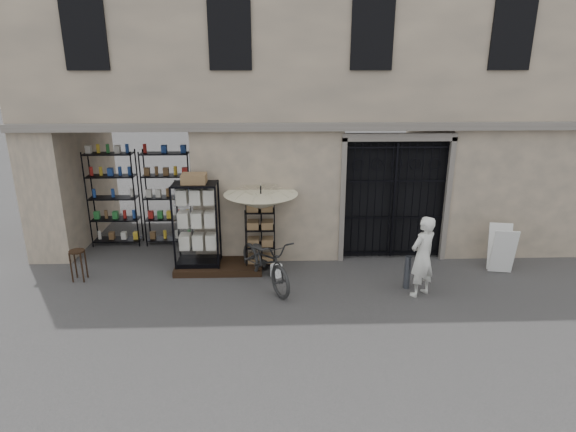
{
  "coord_description": "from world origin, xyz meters",
  "views": [
    {
      "loc": [
        -1.13,
        -8.78,
        4.69
      ],
      "look_at": [
        -0.8,
        1.4,
        1.35
      ],
      "focal_mm": 30.0,
      "sensor_mm": 36.0,
      "label": 1
    }
  ],
  "objects_px": {
    "white_bucket": "(276,271)",
    "shopkeeper": "(419,294)",
    "bicycle": "(266,284)",
    "wire_rack": "(260,238)",
    "wooden_stool": "(79,265)",
    "market_umbrella": "(261,197)",
    "display_cabinet": "(197,229)",
    "steel_bollard": "(407,272)",
    "easel_sign": "(502,249)"
  },
  "relations": [
    {
      "from": "display_cabinet",
      "to": "easel_sign",
      "type": "distance_m",
      "value": 6.96
    },
    {
      "from": "steel_bollard",
      "to": "bicycle",
      "type": "bearing_deg",
      "value": 175.13
    },
    {
      "from": "wire_rack",
      "to": "shopkeeper",
      "type": "bearing_deg",
      "value": -20.7
    },
    {
      "from": "easel_sign",
      "to": "steel_bollard",
      "type": "bearing_deg",
      "value": -151.66
    },
    {
      "from": "shopkeeper",
      "to": "white_bucket",
      "type": "bearing_deg",
      "value": -50.75
    },
    {
      "from": "bicycle",
      "to": "shopkeeper",
      "type": "height_order",
      "value": "bicycle"
    },
    {
      "from": "wire_rack",
      "to": "easel_sign",
      "type": "bearing_deg",
      "value": -0.97
    },
    {
      "from": "white_bucket",
      "to": "shopkeeper",
      "type": "distance_m",
      "value": 3.14
    },
    {
      "from": "display_cabinet",
      "to": "market_umbrella",
      "type": "relative_size",
      "value": 0.87
    },
    {
      "from": "wire_rack",
      "to": "steel_bollard",
      "type": "relative_size",
      "value": 2.04
    },
    {
      "from": "bicycle",
      "to": "wooden_stool",
      "type": "bearing_deg",
      "value": 146.94
    },
    {
      "from": "market_umbrella",
      "to": "white_bucket",
      "type": "bearing_deg",
      "value": -56.17
    },
    {
      "from": "wire_rack",
      "to": "white_bucket",
      "type": "bearing_deg",
      "value": -49.88
    },
    {
      "from": "wooden_stool",
      "to": "easel_sign",
      "type": "distance_m",
      "value": 9.51
    },
    {
      "from": "shopkeeper",
      "to": "wire_rack",
      "type": "bearing_deg",
      "value": -56.08
    },
    {
      "from": "shopkeeper",
      "to": "easel_sign",
      "type": "xyz_separation_m",
      "value": [
        2.17,
        1.07,
        0.56
      ]
    },
    {
      "from": "white_bucket",
      "to": "easel_sign",
      "type": "relative_size",
      "value": 0.26
    },
    {
      "from": "white_bucket",
      "to": "market_umbrella",
      "type": "bearing_deg",
      "value": 123.83
    },
    {
      "from": "market_umbrella",
      "to": "steel_bollard",
      "type": "height_order",
      "value": "market_umbrella"
    },
    {
      "from": "market_umbrella",
      "to": "shopkeeper",
      "type": "xyz_separation_m",
      "value": [
        3.3,
        -1.49,
        -1.72
      ]
    },
    {
      "from": "display_cabinet",
      "to": "market_umbrella",
      "type": "height_order",
      "value": "market_umbrella"
    },
    {
      "from": "wire_rack",
      "to": "steel_bollard",
      "type": "height_order",
      "value": "wire_rack"
    },
    {
      "from": "bicycle",
      "to": "steel_bollard",
      "type": "relative_size",
      "value": 2.9
    },
    {
      "from": "shopkeeper",
      "to": "easel_sign",
      "type": "relative_size",
      "value": 1.6
    },
    {
      "from": "easel_sign",
      "to": "shopkeeper",
      "type": "bearing_deg",
      "value": -143.15
    },
    {
      "from": "wire_rack",
      "to": "display_cabinet",
      "type": "bearing_deg",
      "value": -173.55
    },
    {
      "from": "steel_bollard",
      "to": "easel_sign",
      "type": "xyz_separation_m",
      "value": [
        2.36,
        0.76,
        0.19
      ]
    },
    {
      "from": "shopkeeper",
      "to": "market_umbrella",
      "type": "bearing_deg",
      "value": -56.48
    },
    {
      "from": "wire_rack",
      "to": "wooden_stool",
      "type": "bearing_deg",
      "value": -169.1
    },
    {
      "from": "market_umbrella",
      "to": "white_bucket",
      "type": "distance_m",
      "value": 1.69
    },
    {
      "from": "market_umbrella",
      "to": "wire_rack",
      "type": "bearing_deg",
      "value": -152.48
    },
    {
      "from": "wire_rack",
      "to": "shopkeeper",
      "type": "xyz_separation_m",
      "value": [
        3.33,
        -1.48,
        -0.73
      ]
    },
    {
      "from": "wire_rack",
      "to": "steel_bollard",
      "type": "xyz_separation_m",
      "value": [
        3.14,
        -1.16,
        -0.37
      ]
    },
    {
      "from": "bicycle",
      "to": "wooden_stool",
      "type": "relative_size",
      "value": 3.01
    },
    {
      "from": "steel_bollard",
      "to": "wooden_stool",
      "type": "bearing_deg",
      "value": 175.02
    },
    {
      "from": "shopkeeper",
      "to": "bicycle",
      "type": "bearing_deg",
      "value": -42.29
    },
    {
      "from": "white_bucket",
      "to": "wooden_stool",
      "type": "height_order",
      "value": "wooden_stool"
    },
    {
      "from": "wire_rack",
      "to": "steel_bollard",
      "type": "distance_m",
      "value": 3.37
    },
    {
      "from": "bicycle",
      "to": "shopkeeper",
      "type": "relative_size",
      "value": 1.23
    },
    {
      "from": "display_cabinet",
      "to": "wooden_stool",
      "type": "distance_m",
      "value": 2.69
    },
    {
      "from": "bicycle",
      "to": "easel_sign",
      "type": "distance_m",
      "value": 5.43
    },
    {
      "from": "market_umbrella",
      "to": "steel_bollard",
      "type": "relative_size",
      "value": 3.27
    },
    {
      "from": "steel_bollard",
      "to": "easel_sign",
      "type": "relative_size",
      "value": 0.68
    },
    {
      "from": "market_umbrella",
      "to": "steel_bollard",
      "type": "bearing_deg",
      "value": -20.69
    },
    {
      "from": "display_cabinet",
      "to": "steel_bollard",
      "type": "distance_m",
      "value": 4.75
    },
    {
      "from": "steel_bollard",
      "to": "shopkeeper",
      "type": "distance_m",
      "value": 0.52
    },
    {
      "from": "display_cabinet",
      "to": "market_umbrella",
      "type": "xyz_separation_m",
      "value": [
        1.46,
        0.1,
        0.7
      ]
    },
    {
      "from": "wooden_stool",
      "to": "easel_sign",
      "type": "bearing_deg",
      "value": 0.81
    },
    {
      "from": "easel_sign",
      "to": "bicycle",
      "type": "bearing_deg",
      "value": -164.15
    },
    {
      "from": "steel_bollard",
      "to": "shopkeeper",
      "type": "bearing_deg",
      "value": -59.44
    }
  ]
}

